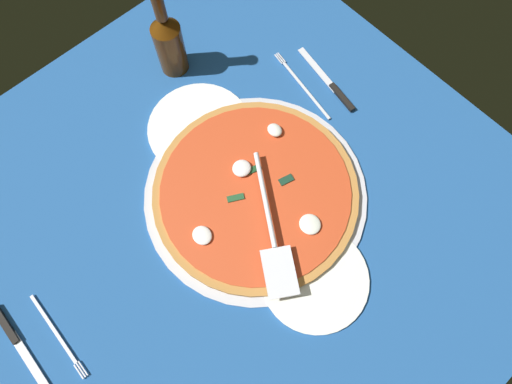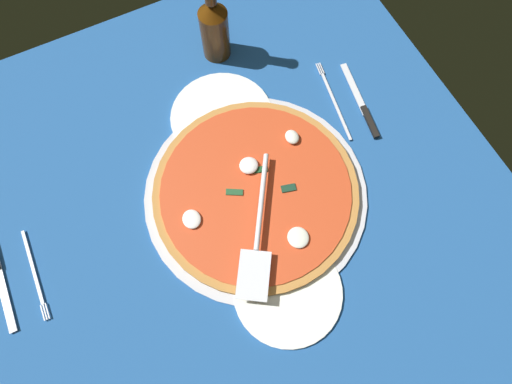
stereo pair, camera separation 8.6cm
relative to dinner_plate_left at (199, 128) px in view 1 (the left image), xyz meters
The scene contains 10 objects.
ground_plane 20.39cm from the dinner_plate_left, 20.66° to the right, with size 109.75×109.75×0.80cm, color #20508F.
checker_pattern 20.37cm from the dinner_plate_left, 20.66° to the right, with size 109.75×109.75×0.10cm.
pizza_pan 19.25cm from the dinner_plate_left, ahead, with size 44.43×44.43×0.88cm, color silver.
dinner_plate_left is the anchor object (origin of this frame).
dinner_plate_right 39.25cm from the dinner_plate_left, ahead, with size 20.16×20.16×1.00cm, color white.
pizza 19.28cm from the dinner_plate_left, ahead, with size 40.78×40.78×2.90cm.
pizza_server 27.98cm from the dinner_plate_left, 10.17° to the right, with size 25.74×17.97×1.00cm.
place_setting_near 50.36cm from the dinner_plate_left, 74.72° to the right, with size 21.00×13.88×1.40cm.
place_setting_far 27.67cm from the dinner_plate_left, 70.29° to the left, with size 22.12×14.67×1.40cm.
beer_bottle 18.91cm from the dinner_plate_left, 158.55° to the left, with size 6.23×6.23×23.43cm.
Camera 1 is at (22.60, -14.75, 82.34)cm, focal length 30.63 mm.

